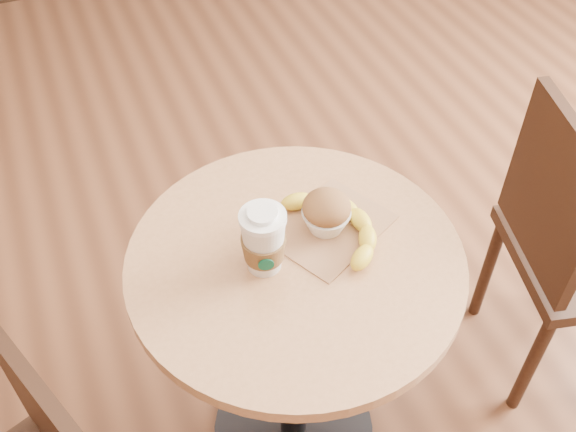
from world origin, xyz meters
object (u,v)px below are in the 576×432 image
(chair_right, at_px, (572,245))
(banana, at_px, (337,225))
(cafe_table, at_px, (295,321))
(muffin, at_px, (326,212))
(coffee_cup, at_px, (264,242))

(chair_right, relative_size, banana, 3.37)
(cafe_table, distance_m, muffin, 0.29)
(coffee_cup, height_order, banana, coffee_cup)
(chair_right, xyz_separation_m, coffee_cup, (-0.82, 0.03, 0.33))
(muffin, bearing_deg, cafe_table, -150.90)
(coffee_cup, bearing_deg, chair_right, 12.82)
(chair_right, bearing_deg, banana, 99.03)
(muffin, bearing_deg, chair_right, -6.32)
(cafe_table, xyz_separation_m, muffin, (0.09, 0.05, 0.27))
(chair_right, distance_m, muffin, 0.74)
(coffee_cup, distance_m, muffin, 0.16)
(cafe_table, bearing_deg, coffee_cup, 176.22)
(cafe_table, xyz_separation_m, chair_right, (0.76, -0.03, -0.04))
(coffee_cup, height_order, muffin, coffee_cup)
(cafe_table, xyz_separation_m, banana, (0.11, 0.03, 0.24))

